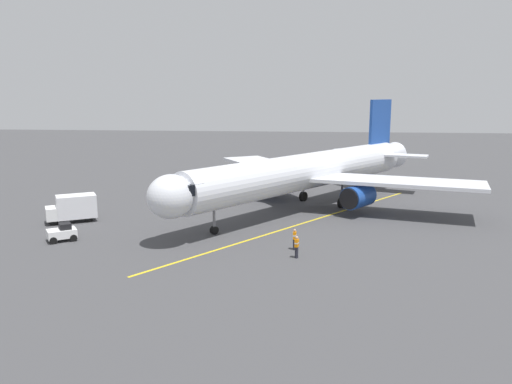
% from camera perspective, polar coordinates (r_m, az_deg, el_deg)
% --- Properties ---
extents(ground_plane, '(220.00, 220.00, 0.00)m').
position_cam_1_polar(ground_plane, '(57.26, 5.95, -1.34)').
color(ground_plane, '#424244').
extents(apron_lead_in_line, '(23.94, 32.33, 0.01)m').
position_cam_1_polar(apron_lead_in_line, '(49.00, 5.60, -3.45)').
color(apron_lead_in_line, yellow).
rests_on(apron_lead_in_line, ground).
extents(airplane, '(31.42, 34.76, 11.50)m').
position_cam_1_polar(airplane, '(54.30, 5.89, 2.28)').
color(airplane, silver).
rests_on(airplane, ground).
extents(ground_crew_marshaller, '(0.36, 0.46, 1.71)m').
position_cam_1_polar(ground_crew_marshaller, '(38.37, 4.61, -6.18)').
color(ground_crew_marshaller, '#23232D').
rests_on(ground_crew_marshaller, ground).
extents(ground_crew_wing_walker, '(0.29, 0.42, 1.71)m').
position_cam_1_polar(ground_crew_wing_walker, '(40.33, 4.38, -5.32)').
color(ground_crew_wing_walker, '#23232D').
rests_on(ground_crew_wing_walker, ground).
extents(tug_near_nose, '(2.74, 2.56, 1.50)m').
position_cam_1_polar(tug_near_nose, '(45.73, -21.03, -4.30)').
color(tug_near_nose, white).
rests_on(tug_near_nose, ground).
extents(box_truck_portside, '(4.95, 4.02, 2.62)m').
position_cam_1_polar(box_truck_portside, '(51.82, -20.05, -1.71)').
color(box_truck_portside, white).
rests_on(box_truck_portside, ground).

